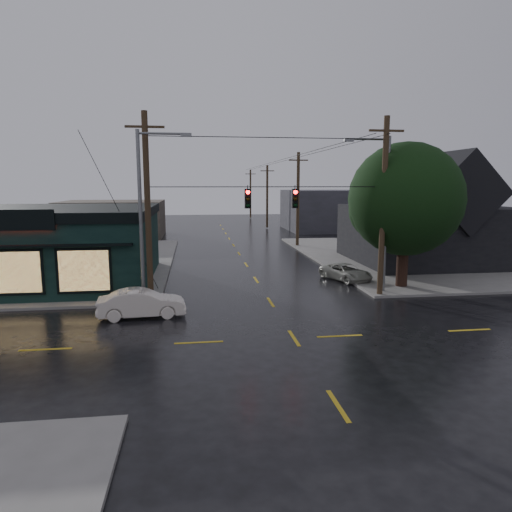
{
  "coord_description": "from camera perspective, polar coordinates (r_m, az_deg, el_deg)",
  "views": [
    {
      "loc": [
        -4.07,
        -18.11,
        6.44
      ],
      "look_at": [
        -1.0,
        4.62,
        2.82
      ],
      "focal_mm": 32.0,
      "sensor_mm": 36.0,
      "label": 1
    }
  ],
  "objects": [
    {
      "name": "ground_plane",
      "position": [
        19.65,
        4.77,
        -10.2
      ],
      "size": [
        160.0,
        160.0,
        0.0
      ],
      "primitive_type": "plane",
      "color": "black"
    },
    {
      "name": "sidewalk_ne",
      "position": [
        45.52,
        24.33,
        0.12
      ],
      "size": [
        28.0,
        28.0,
        0.15
      ],
      "primitive_type": "cube",
      "color": "slate",
      "rests_on": "ground"
    },
    {
      "name": "pizza_shop",
      "position": [
        33.15,
        -26.89,
        1.27
      ],
      "size": [
        16.3,
        12.34,
        4.9
      ],
      "color": "black",
      "rests_on": "ground"
    },
    {
      "name": "ne_building",
      "position": [
        40.0,
        20.89,
        5.56
      ],
      "size": [
        12.6,
        11.6,
        8.75
      ],
      "color": "black",
      "rests_on": "ground"
    },
    {
      "name": "corner_tree",
      "position": [
        29.41,
        18.18,
        6.72
      ],
      "size": [
        6.9,
        6.9,
        8.84
      ],
      "color": "black",
      "rests_on": "ground"
    },
    {
      "name": "utility_pole_nw",
      "position": [
        25.55,
        -12.96,
        -5.86
      ],
      "size": [
        2.0,
        0.32,
        10.15
      ],
      "primitive_type": null,
      "color": "#332216",
      "rests_on": "ground"
    },
    {
      "name": "utility_pole_ne",
      "position": [
        27.55,
        15.17,
        -4.87
      ],
      "size": [
        2.0,
        0.32,
        10.15
      ],
      "primitive_type": null,
      "color": "#332216",
      "rests_on": "ground"
    },
    {
      "name": "utility_pole_far_a",
      "position": [
        47.74,
        5.17,
        1.17
      ],
      "size": [
        2.0,
        0.32,
        9.65
      ],
      "primitive_type": null,
      "color": "#332216",
      "rests_on": "ground"
    },
    {
      "name": "utility_pole_far_b",
      "position": [
        67.26,
        1.39,
        3.47
      ],
      "size": [
        2.0,
        0.32,
        9.15
      ],
      "primitive_type": null,
      "color": "#332216",
      "rests_on": "ground"
    },
    {
      "name": "utility_pole_far_c",
      "position": [
        86.99,
        -0.69,
        4.72
      ],
      "size": [
        2.0,
        0.32,
        9.15
      ],
      "primitive_type": null,
      "color": "#332216",
      "rests_on": "ground"
    },
    {
      "name": "span_signal_assembly",
      "position": [
        24.97,
        1.93,
        7.26
      ],
      "size": [
        13.0,
        0.48,
        1.23
      ],
      "color": "black",
      "rests_on": "ground"
    },
    {
      "name": "streetlight_nw",
      "position": [
        24.91,
        -13.8,
        -6.28
      ],
      "size": [
        5.4,
        0.3,
        9.15
      ],
      "primitive_type": null,
      "color": "slate",
      "rests_on": "ground"
    },
    {
      "name": "streetlight_ne",
      "position": [
        28.36,
        15.55,
        -4.49
      ],
      "size": [
        5.4,
        0.3,
        9.15
      ],
      "primitive_type": null,
      "color": "slate",
      "rests_on": "ground"
    },
    {
      "name": "bg_building_west",
      "position": [
        59.11,
        -17.39,
        4.44
      ],
      "size": [
        12.0,
        10.0,
        4.4
      ],
      "primitive_type": "cube",
      "color": "#3A322A",
      "rests_on": "ground"
    },
    {
      "name": "bg_building_east",
      "position": [
        66.32,
        9.99,
        5.68
      ],
      "size": [
        14.0,
        12.0,
        5.6
      ],
      "primitive_type": "cube",
      "color": "#2D2D33",
      "rests_on": "ground"
    },
    {
      "name": "sedan_cream",
      "position": [
        23.03,
        -14.08,
        -5.76
      ],
      "size": [
        4.31,
        1.84,
        1.38
      ],
      "primitive_type": "imported",
      "rotation": [
        0.0,
        0.0,
        1.66
      ],
      "color": "silver",
      "rests_on": "ground"
    },
    {
      "name": "suv_silver",
      "position": [
        31.41,
        11.16,
        -2.0
      ],
      "size": [
        3.2,
        4.42,
        1.12
      ],
      "primitive_type": "imported",
      "rotation": [
        0.0,
        0.0,
        0.38
      ],
      "color": "#9C9D91",
      "rests_on": "ground"
    }
  ]
}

